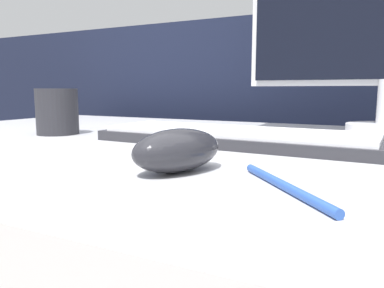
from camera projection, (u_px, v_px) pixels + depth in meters
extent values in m
cube|color=black|center=(318.00, 203.00, 1.07)|extent=(5.00, 0.03, 1.07)
ellipsoid|color=#232328|center=(178.00, 150.00, 0.39)|extent=(0.09, 0.12, 0.05)
cube|color=#28282D|center=(234.00, 139.00, 0.59)|extent=(0.45, 0.16, 0.02)
cube|color=silver|center=(234.00, 132.00, 0.59)|extent=(0.42, 0.14, 0.01)
cylinder|color=#232328|center=(57.00, 111.00, 0.72)|extent=(0.08, 0.08, 0.09)
cylinder|color=#284C9E|center=(285.00, 186.00, 0.32)|extent=(0.10, 0.12, 0.01)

